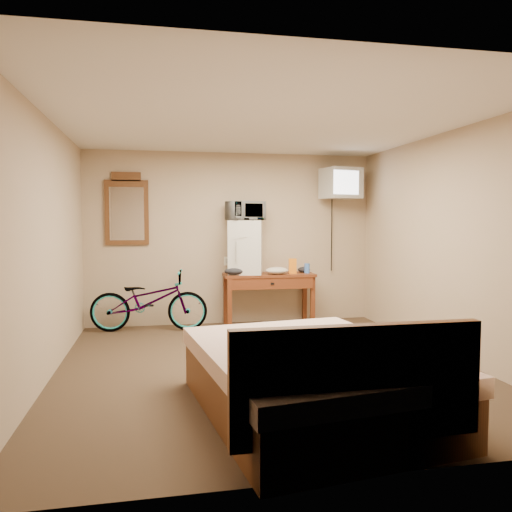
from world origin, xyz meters
The scene contains 13 objects.
room centered at (0.00, 0.00, 1.25)m, with size 4.60×4.64×2.50m.
desk centered at (0.50, 2.00, 0.63)m, with size 1.32×0.54×0.75m.
mini_fridge centered at (0.16, 2.05, 1.13)m, with size 0.56×0.55×0.77m.
microwave centered at (0.16, 2.05, 1.65)m, with size 0.49×0.33×0.27m, color silver.
snack_bag centered at (0.84, 1.96, 0.86)m, with size 0.11×0.06×0.22m, color orange.
blue_cup centered at (1.06, 1.99, 0.82)m, with size 0.08×0.08×0.14m, color #4075DB.
cloth_cream centered at (0.59, 1.91, 0.80)m, with size 0.33×0.25×0.10m, color beige.
cloth_dark_a centered at (-0.01, 1.92, 0.80)m, with size 0.29×0.22×0.11m, color black.
cloth_dark_b centered at (1.04, 2.07, 0.79)m, with size 0.19×0.15×0.08m, color black.
crt_television centered at (1.58, 2.02, 2.06)m, with size 0.59×0.64×0.45m.
wall_mirror centered at (-1.49, 2.27, 1.67)m, with size 0.60×0.04×1.02m.
bicycle centered at (-1.20, 1.95, 0.42)m, with size 0.55×1.59×0.83m, color black.
bed centered at (0.08, -1.37, 0.29)m, with size 1.86×2.30×0.90m.
Camera 1 is at (-1.07, -4.97, 1.51)m, focal length 35.00 mm.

